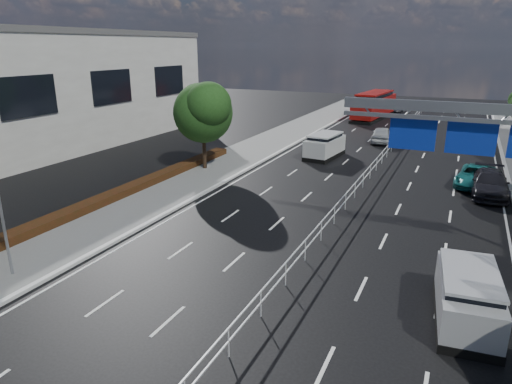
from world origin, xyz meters
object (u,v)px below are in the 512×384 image
at_px(silver_minivan, 467,297).
at_px(parked_car_teal, 476,176).
at_px(red_bus, 374,105).
at_px(overhead_gantry, 492,133).
at_px(near_car_dark, 397,108).
at_px(near_car_silver, 382,135).
at_px(white_minivan, 325,146).
at_px(parked_car_dark, 490,183).

xyz_separation_m(silver_minivan, parked_car_teal, (0.32, 17.68, -0.24)).
bearing_deg(red_bus, overhead_gantry, -67.26).
distance_m(red_bus, near_car_dark, 7.33).
bearing_deg(overhead_gantry, silver_minivan, -92.40).
bearing_deg(near_car_silver, near_car_dark, -91.70).
distance_m(near_car_silver, parked_car_teal, 14.81).
distance_m(overhead_gantry, parked_car_teal, 12.93).
height_order(white_minivan, parked_car_dark, white_minivan).
distance_m(white_minivan, silver_minivan, 24.28).
bearing_deg(near_car_silver, parked_car_teal, 118.39).
bearing_deg(parked_car_teal, near_car_dark, 114.22).
height_order(near_car_silver, near_car_dark, near_car_silver).
bearing_deg(parked_car_dark, silver_minivan, -94.90).
bearing_deg(near_car_silver, silver_minivan, 99.01).
relative_size(near_car_silver, near_car_dark, 1.11).
height_order(red_bus, parked_car_dark, red_bus).
distance_m(overhead_gantry, red_bus, 41.39).
xyz_separation_m(white_minivan, silver_minivan, (11.35, -21.47, -0.08)).
xyz_separation_m(red_bus, parked_car_teal, (12.07, -27.49, -1.10)).
bearing_deg(overhead_gantry, parked_car_dark, 85.06).
relative_size(white_minivan, near_car_silver, 1.07).
bearing_deg(overhead_gantry, red_bus, 106.91).
distance_m(parked_car_teal, parked_car_dark, 1.95).
relative_size(silver_minivan, parked_car_dark, 0.89).
relative_size(white_minivan, parked_car_dark, 0.94).
bearing_deg(parked_car_dark, white_minivan, 155.05).
distance_m(near_car_dark, silver_minivan, 53.04).
xyz_separation_m(near_car_dark, silver_minivan, (9.77, -52.14, 0.24)).
xyz_separation_m(red_bus, silver_minivan, (11.75, -45.16, -0.86)).
height_order(silver_minivan, parked_car_dark, silver_minivan).
distance_m(white_minivan, parked_car_teal, 12.28).
bearing_deg(red_bus, silver_minivan, -69.59).
bearing_deg(red_bus, parked_car_dark, -60.44).
relative_size(near_car_dark, parked_car_dark, 0.79).
distance_m(red_bus, parked_car_teal, 30.04).
distance_m(red_bus, silver_minivan, 46.67).
relative_size(white_minivan, silver_minivan, 1.05).
bearing_deg(silver_minivan, white_minivan, 112.32).
distance_m(white_minivan, red_bus, 23.71).
bearing_deg(overhead_gantry, white_minivan, 126.37).
bearing_deg(parked_car_dark, near_car_silver, 122.40).
bearing_deg(white_minivan, red_bus, 97.19).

